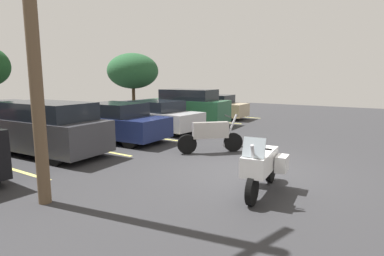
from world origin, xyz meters
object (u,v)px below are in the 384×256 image
(car_green, at_px, (187,107))
(motorcycle_second, at_px, (211,135))
(motorcycle_touring, at_px, (262,165))
(car_tan, at_px, (212,107))
(car_navy, at_px, (114,122))
(car_far_white, at_px, (4,115))
(car_charcoal, at_px, (43,128))
(car_silver, at_px, (154,116))

(car_green, bearing_deg, motorcycle_second, -139.36)
(motorcycle_touring, bearing_deg, car_tan, 34.18)
(car_navy, bearing_deg, car_green, 0.80)
(car_navy, xyz_separation_m, car_far_white, (-0.90, 6.86, -0.05))
(car_charcoal, bearing_deg, motorcycle_touring, -86.48)
(motorcycle_touring, distance_m, car_far_white, 14.04)
(car_charcoal, bearing_deg, car_navy, -5.35)
(car_charcoal, height_order, car_green, car_green)
(car_charcoal, bearing_deg, car_far_white, 73.25)
(car_charcoal, xyz_separation_m, car_navy, (2.88, -0.27, -0.13))
(car_navy, bearing_deg, car_tan, 1.19)
(car_navy, xyz_separation_m, car_silver, (2.64, 0.14, -0.03))
(motorcycle_touring, height_order, car_tan, car_tan)
(car_navy, height_order, car_green, car_green)
(car_far_white, bearing_deg, car_navy, -82.56)
(car_charcoal, xyz_separation_m, car_tan, (11.16, -0.10, -0.15))
(motorcycle_second, bearing_deg, car_navy, 93.57)
(car_green, height_order, car_far_white, car_green)
(motorcycle_second, xyz_separation_m, car_far_white, (-1.17, 11.16, 0.07))
(car_tan, bearing_deg, car_silver, -179.68)
(car_silver, relative_size, car_far_white, 1.12)
(motorcycle_second, height_order, car_silver, car_silver)
(motorcycle_touring, bearing_deg, car_silver, 54.99)
(motorcycle_touring, height_order, car_silver, car_silver)
(car_tan, height_order, car_far_white, car_tan)
(motorcycle_second, distance_m, car_charcoal, 5.56)
(car_charcoal, xyz_separation_m, car_silver, (5.52, -0.13, -0.17))
(motorcycle_second, relative_size, car_navy, 0.37)
(car_green, bearing_deg, car_far_white, 132.72)
(car_silver, distance_m, car_tan, 5.63)
(car_navy, xyz_separation_m, car_tan, (8.27, 0.17, -0.02))
(car_silver, xyz_separation_m, car_green, (2.73, -0.07, 0.23))
(car_silver, bearing_deg, car_charcoal, 178.65)
(motorcycle_second, bearing_deg, car_far_white, 95.96)
(motorcycle_second, bearing_deg, car_charcoal, 124.55)
(motorcycle_second, height_order, car_navy, car_navy)
(car_charcoal, bearing_deg, car_silver, -1.35)
(car_navy, bearing_deg, car_far_white, 97.44)
(car_tan, bearing_deg, car_far_white, 143.89)
(motorcycle_touring, height_order, car_charcoal, car_charcoal)
(car_green, bearing_deg, car_silver, 178.63)
(motorcycle_second, relative_size, car_silver, 0.34)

